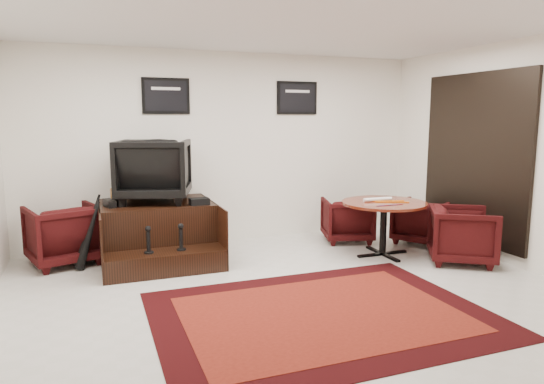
# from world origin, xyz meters

# --- Properties ---
(ground) EXTENTS (6.00, 6.00, 0.00)m
(ground) POSITION_xyz_m (0.00, 0.00, 0.00)
(ground) COLOR silver
(ground) RESTS_ON ground
(room_shell) EXTENTS (6.02, 5.02, 2.81)m
(room_shell) POSITION_xyz_m (0.41, 0.12, 1.79)
(room_shell) COLOR white
(room_shell) RESTS_ON ground
(area_rug) EXTENTS (3.12, 2.34, 0.01)m
(area_rug) POSITION_xyz_m (0.04, -0.59, 0.01)
(area_rug) COLOR black
(area_rug) RESTS_ON ground
(shine_podium) EXTENTS (1.45, 1.49, 0.75)m
(shine_podium) POSITION_xyz_m (-1.16, 1.84, 0.34)
(shine_podium) COLOR black
(shine_podium) RESTS_ON ground
(shine_chair) EXTENTS (1.10, 1.06, 0.93)m
(shine_chair) POSITION_xyz_m (-1.16, 1.99, 1.21)
(shine_chair) COLOR black
(shine_chair) RESTS_ON shine_podium
(shoes_pair) EXTENTS (0.28, 0.30, 0.09)m
(shoes_pair) POSITION_xyz_m (-1.69, 1.80, 0.79)
(shoes_pair) COLOR black
(shoes_pair) RESTS_ON shine_podium
(polish_kit) EXTENTS (0.25, 0.18, 0.08)m
(polish_kit) POSITION_xyz_m (-0.66, 1.55, 0.79)
(polish_kit) COLOR black
(polish_kit) RESTS_ON shine_podium
(umbrella_black) EXTENTS (0.32, 0.12, 0.87)m
(umbrella_black) POSITION_xyz_m (-2.00, 1.67, 0.44)
(umbrella_black) COLOR black
(umbrella_black) RESTS_ON ground
(umbrella_hooked) EXTENTS (0.35, 0.13, 0.94)m
(umbrella_hooked) POSITION_xyz_m (-2.00, 1.79, 0.47)
(umbrella_hooked) COLOR black
(umbrella_hooked) RESTS_ON ground
(armchair_side) EXTENTS (1.01, 0.97, 0.84)m
(armchair_side) POSITION_xyz_m (-2.31, 2.05, 0.42)
(armchair_side) COLOR black
(armchair_side) RESTS_ON ground
(meeting_table) EXTENTS (1.12, 1.12, 0.73)m
(meeting_table) POSITION_xyz_m (1.72, 0.95, 0.64)
(meeting_table) COLOR #430F09
(meeting_table) RESTS_ON ground
(table_chair_back) EXTENTS (0.85, 0.82, 0.72)m
(table_chair_back) POSITION_xyz_m (1.64, 1.80, 0.36)
(table_chair_back) COLOR black
(table_chair_back) RESTS_ON ground
(table_chair_window) EXTENTS (0.92, 0.93, 0.71)m
(table_chair_window) POSITION_xyz_m (2.61, 1.30, 0.36)
(table_chair_window) COLOR black
(table_chair_window) RESTS_ON ground
(table_chair_corner) EXTENTS (1.02, 1.04, 0.79)m
(table_chair_corner) POSITION_xyz_m (2.49, 0.31, 0.40)
(table_chair_corner) COLOR black
(table_chair_corner) RESTS_ON ground
(paper_roll) EXTENTS (0.42, 0.06, 0.05)m
(paper_roll) POSITION_xyz_m (1.66, 1.02, 0.76)
(paper_roll) COLOR white
(paper_roll) RESTS_ON meeting_table
(table_clutter) EXTENTS (0.57, 0.34, 0.01)m
(table_clutter) POSITION_xyz_m (1.75, 0.86, 0.74)
(table_clutter) COLOR orange
(table_clutter) RESTS_ON meeting_table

